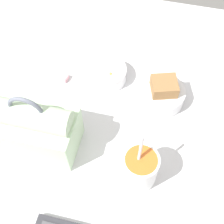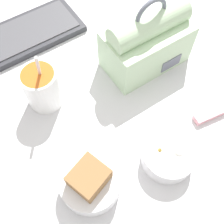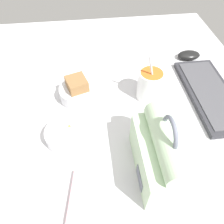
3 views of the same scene
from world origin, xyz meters
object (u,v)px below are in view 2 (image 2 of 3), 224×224
(bento_bowl_sandwich, at_px, (90,182))
(bento_bowl_snacks, at_px, (168,156))
(soup_cup, at_px, (42,87))
(lunch_bag, at_px, (147,42))
(keyboard, at_px, (18,38))

(bento_bowl_sandwich, distance_m, bento_bowl_snacks, 0.17)
(soup_cup, bearing_deg, bento_bowl_snacks, -62.38)
(bento_bowl_snacks, bearing_deg, soup_cup, 117.62)
(bento_bowl_sandwich, bearing_deg, lunch_bag, 35.21)
(lunch_bag, bearing_deg, soup_cup, 172.44)
(bento_bowl_snacks, bearing_deg, keyboard, 104.06)
(lunch_bag, xyz_separation_m, bento_bowl_snacks, (-0.12, -0.25, -0.05))
(keyboard, xyz_separation_m, bento_bowl_sandwich, (-0.04, -0.46, 0.02))
(keyboard, distance_m, soup_cup, 0.22)
(keyboard, xyz_separation_m, lunch_bag, (0.25, -0.25, 0.06))
(soup_cup, height_order, bento_bowl_sandwich, soup_cup)
(keyboard, height_order, bento_bowl_snacks, bento_bowl_snacks)
(bento_bowl_sandwich, bearing_deg, bento_bowl_snacks, -13.74)
(keyboard, height_order, lunch_bag, lunch_bag)
(soup_cup, relative_size, bento_bowl_sandwich, 1.42)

